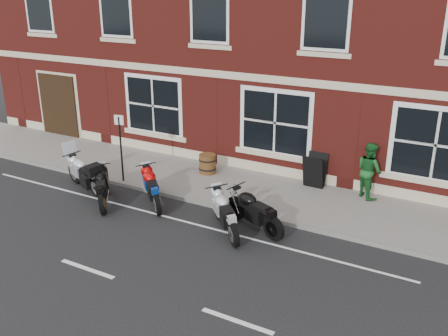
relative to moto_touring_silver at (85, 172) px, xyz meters
The scene contains 12 objects.
ground 3.56m from the moto_touring_silver, 10.24° to the right, with size 80.00×80.00×0.00m, color black.
sidewalk 4.23m from the moto_touring_silver, 34.54° to the left, with size 30.00×3.00×0.12m, color slate.
kerb 3.59m from the moto_touring_silver, 12.99° to the left, with size 30.00×0.16×0.12m, color slate.
moto_touring_silver is the anchor object (origin of this frame).
moto_sport_red 2.62m from the moto_touring_silver, ahead, with size 1.68×1.64×1.00m.
moto_sport_black 1.39m from the moto_touring_silver, 22.09° to the right, with size 1.45×1.77×0.97m.
moto_sport_silver 5.43m from the moto_touring_silver, ahead, with size 1.66×1.72×1.01m.
moto_naked_black 5.99m from the moto_touring_silver, ahead, with size 2.12×1.02×1.01m.
pedestrian_right 8.98m from the moto_touring_silver, 23.37° to the left, with size 0.85×0.66×1.75m, color #185521.
a_board_sign 7.43m from the moto_touring_silver, 28.43° to the left, with size 0.66×0.44×1.10m, color black, non-canonical shape.
barrel_planter 4.11m from the moto_touring_silver, 45.39° to the left, with size 0.60×0.60×0.67m.
parking_sign 1.47m from the moto_touring_silver, 49.61° to the left, with size 0.32×0.09×2.26m.
Camera 1 is at (7.77, -10.36, 6.39)m, focal length 40.00 mm.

